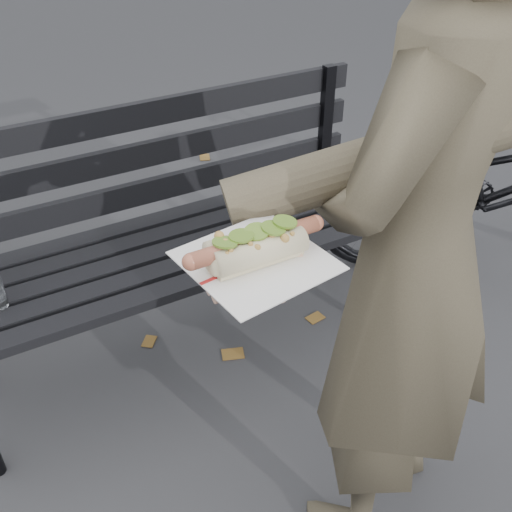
{
  "coord_description": "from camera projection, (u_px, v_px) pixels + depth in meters",
  "views": [
    {
      "loc": [
        -0.4,
        -0.55,
        1.54
      ],
      "look_at": [
        -0.07,
        0.06,
        1.04
      ],
      "focal_mm": 42.0,
      "sensor_mm": 36.0,
      "label": 1
    }
  ],
  "objects": [
    {
      "name": "park_bench",
      "position": [
        162.0,
        224.0,
        1.87
      ],
      "size": [
        1.5,
        0.44,
        0.88
      ],
      "color": "black",
      "rests_on": "ground"
    },
    {
      "name": "held_hotdog",
      "position": [
        345.0,
        185.0,
        0.96
      ],
      "size": [
        0.63,
        0.31,
        0.2
      ],
      "color": "#494030"
    },
    {
      "name": "person",
      "position": [
        413.0,
        260.0,
        1.2
      ],
      "size": [
        0.72,
        0.61,
        1.66
      ],
      "primitive_type": "imported",
      "rotation": [
        0.0,
        0.0,
        3.58
      ],
      "color": "#494030",
      "rests_on": "ground"
    },
    {
      "name": "fallen_leaves",
      "position": [
        288.0,
        468.0,
        1.76
      ],
      "size": [
        4.91,
        3.43,
        0.0
      ],
      "color": "brown",
      "rests_on": "ground"
    }
  ]
}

